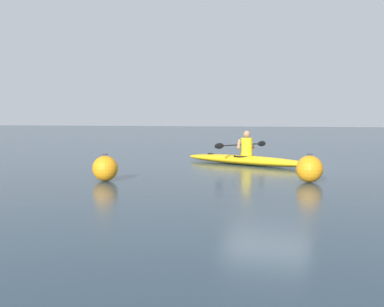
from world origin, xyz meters
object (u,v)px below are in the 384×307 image
object	(u,v)px
kayaker	(246,145)
mooring_buoy_red_near	(105,168)
mooring_buoy_orange_mid	(310,169)
kayak	(245,160)

from	to	relation	value
kayaker	mooring_buoy_red_near	bearing A→B (deg)	70.48
kayaker	mooring_buoy_orange_mid	xyz separation A→B (m)	(-2.43, 3.66, -0.30)
kayaker	mooring_buoy_orange_mid	world-z (taller)	kayaker
kayaker	mooring_buoy_orange_mid	size ratio (longest dim) A/B	3.55
kayaker	mooring_buoy_red_near	size ratio (longest dim) A/B	3.67
kayaker	mooring_buoy_orange_mid	distance (m)	4.41
mooring_buoy_orange_mid	mooring_buoy_red_near	xyz separation A→B (m)	(4.24, 1.43, -0.01)
kayak	kayaker	world-z (taller)	kayaker
kayak	mooring_buoy_red_near	world-z (taller)	mooring_buoy_red_near
kayaker	mooring_buoy_red_near	distance (m)	5.41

